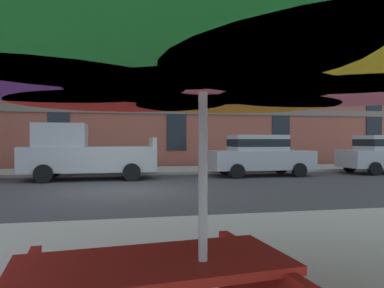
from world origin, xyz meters
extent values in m
plane|color=#38383A|center=(0.00, 0.00, 0.00)|extent=(120.00, 120.00, 0.00)
cube|color=#9E998E|center=(0.00, 6.80, 0.06)|extent=(56.00, 3.60, 0.12)
cube|color=#934C3D|center=(0.00, 15.00, 9.60)|extent=(37.63, 12.00, 19.20)
cube|color=#6B6056|center=(0.00, 8.96, 3.20)|extent=(36.88, 0.08, 0.36)
cube|color=#6B6056|center=(0.00, 8.96, 6.40)|extent=(36.88, 0.08, 0.36)
cube|color=black|center=(15.68, 8.97, 10.00)|extent=(1.10, 0.06, 18.00)
cube|color=#A8AAB2|center=(-1.17, 3.70, 0.82)|extent=(5.10, 1.90, 0.96)
cube|color=#A8AAB2|center=(-2.27, 3.70, 1.75)|extent=(1.90, 1.75, 0.90)
cube|color=#A8AAB2|center=(1.30, 3.70, 1.48)|extent=(0.16, 1.75, 0.36)
cylinder|color=black|center=(0.41, 4.65, 0.34)|extent=(0.68, 0.22, 0.68)
cylinder|color=black|center=(0.41, 2.75, 0.34)|extent=(0.68, 0.22, 0.68)
cylinder|color=black|center=(-2.75, 4.65, 0.34)|extent=(0.68, 0.22, 0.68)
cylinder|color=black|center=(-2.75, 2.75, 0.34)|extent=(0.68, 0.22, 0.68)
cube|color=#A8AAB2|center=(5.99, 3.70, 0.70)|extent=(4.40, 1.76, 0.80)
cube|color=#A8AAB2|center=(5.84, 3.70, 1.44)|extent=(2.30, 1.55, 0.68)
cube|color=black|center=(5.84, 3.70, 1.44)|extent=(2.32, 1.57, 0.32)
cylinder|color=black|center=(7.35, 4.58, 0.30)|extent=(0.60, 0.22, 0.60)
cylinder|color=black|center=(7.35, 2.82, 0.30)|extent=(0.60, 0.22, 0.60)
cylinder|color=black|center=(4.63, 4.58, 0.30)|extent=(0.60, 0.22, 0.60)
cylinder|color=black|center=(4.63, 2.82, 0.30)|extent=(0.60, 0.22, 0.60)
cylinder|color=black|center=(10.94, 4.58, 0.30)|extent=(0.60, 0.22, 0.60)
cylinder|color=black|center=(10.94, 2.82, 0.30)|extent=(0.60, 0.22, 0.60)
cylinder|color=silver|center=(0.42, -9.00, 1.17)|extent=(0.06, 0.06, 2.35)
cone|color=#E5668C|center=(1.47, -9.00, 2.11)|extent=(1.83, 1.83, 0.47)
cone|color=orange|center=(0.95, -8.10, 2.11)|extent=(1.83, 1.83, 0.47)
cone|color=red|center=(-0.10, -8.10, 2.11)|extent=(1.83, 1.83, 0.47)
cone|color=#662D9E|center=(-0.62, -9.00, 2.11)|extent=(1.83, 1.83, 0.47)
cone|color=yellow|center=(0.95, -9.90, 2.11)|extent=(1.83, 1.83, 0.47)
cone|color=#E5668C|center=(0.42, -9.00, 2.15)|extent=(1.75, 1.75, 0.55)
cube|color=red|center=(0.10, -8.93, 0.74)|extent=(1.87, 0.98, 0.06)
cube|color=red|center=(0.04, -8.31, 0.44)|extent=(1.82, 0.46, 0.05)
camera|label=1|loc=(-0.12, -11.33, 1.56)|focal=34.39mm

